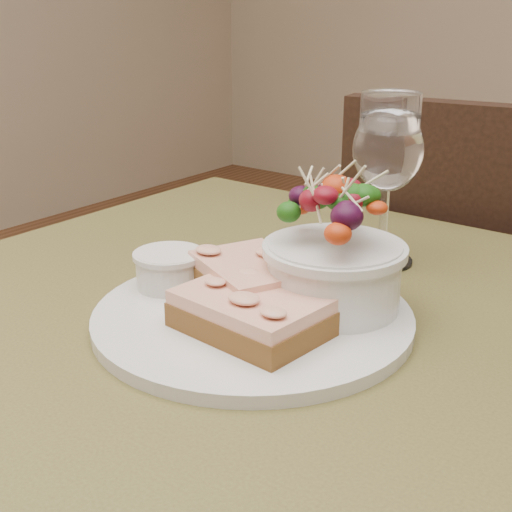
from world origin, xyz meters
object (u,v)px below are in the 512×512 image
Objects in this scene: ramekin at (169,268)px; salad_bowl at (335,246)px; sandwich_front at (253,312)px; cafe_table at (261,421)px; chair_far at (480,436)px; wine_glass at (388,155)px; dinner_plate at (253,317)px; sandwich_back at (251,277)px.

ramekin is 0.51× the size of salad_bowl.
cafe_table is at bearing 119.49° from sandwich_front.
wine_glass reaches higher than chair_far.
cafe_table is 0.19m from salad_bowl.
chair_far is at bearing 89.21° from wine_glass.
dinner_plate is at bearing -94.84° from wine_glass.
wine_glass is at bearing 85.16° from dinner_plate.
salad_bowl is at bearing 52.51° from sandwich_back.
sandwich_front is 0.13m from ramekin.
dinner_plate is 0.10m from salad_bowl.
sandwich_back is at bearing 133.61° from sandwich_front.
cafe_table is at bearing -11.84° from sandwich_back.
dinner_plate is at bearing -25.22° from sandwich_back.
wine_glass is (0.02, 0.21, 0.12)m from dinner_plate.
sandwich_front reaches higher than dinner_plate.
dinner_plate is 0.04m from sandwich_back.
salad_bowl is (0.04, 0.05, 0.17)m from cafe_table.
sandwich_back is (-0.02, 0.02, 0.03)m from dinner_plate.
salad_bowl is 0.73× the size of wine_glass.
chair_far is 6.57× the size of sandwich_back.
sandwich_back is at bearing 130.30° from dinner_plate.
dinner_plate is at bearing 79.18° from chair_far.
chair_far reaches higher than cafe_table.
sandwich_back is at bearing 14.09° from ramekin.
sandwich_back is 0.08m from salad_bowl.
ramekin is (-0.11, -0.00, 0.13)m from cafe_table.
cafe_table is at bearing -0.16° from dinner_plate.
salad_bowl is (0.03, 0.08, 0.04)m from sandwich_front.
chair_far is 7.09× the size of salad_bowl.
ramekin is (-0.12, 0.03, 0.00)m from sandwich_front.
chair_far is 0.78m from salad_bowl.
ramekin reaches higher than cafe_table.
wine_glass is (-0.01, 0.24, 0.09)m from sandwich_front.
ramekin is (-0.09, -0.02, -0.00)m from sandwich_back.
wine_glass reaches higher than ramekin.
sandwich_front is at bearing -108.73° from salad_bowl.
wine_glass is (0.12, 0.22, 0.09)m from ramekin.
salad_bowl is at bearing 52.09° from cafe_table.
ramekin is at bearing -141.42° from sandwich_back.
wine_glass is (0.03, 0.20, 0.09)m from sandwich_back.
chair_far is (0.01, 0.63, -0.36)m from cafe_table.
wine_glass is at bearing 102.02° from salad_bowl.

